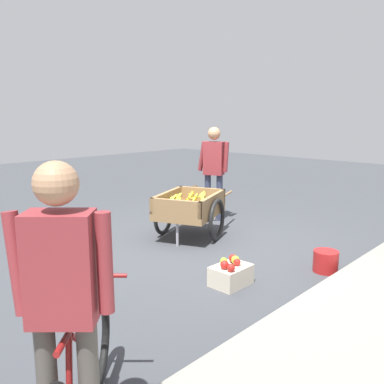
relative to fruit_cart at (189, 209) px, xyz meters
The scene contains 7 objects.
ground_plane 0.57m from the fruit_cart, 53.63° to the left, with size 24.00×24.00×0.00m, color #3D3F44.
fruit_cart is the anchor object (origin of this frame).
vendor_person 1.27m from the fruit_cart, 158.40° to the right, with size 0.31×0.55×1.65m.
cyclist_person 4.27m from the fruit_cart, 35.01° to the left, with size 0.38×0.44×1.66m.
dog 2.29m from the fruit_cart, 134.63° to the right, with size 0.67×0.25×0.40m.
plastic_bucket 2.20m from the fruit_cart, 92.53° to the left, with size 0.30×0.30×0.26m, color #B21E1E.
apple_crate 1.90m from the fruit_cart, 57.89° to the left, with size 0.44×0.32×0.32m.
Camera 1 is at (4.23, 3.96, 1.87)m, focal length 38.64 mm.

